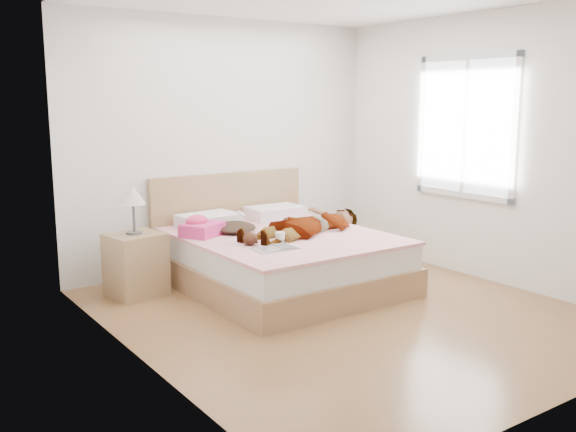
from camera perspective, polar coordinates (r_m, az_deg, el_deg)
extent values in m
plane|color=#532E1A|center=(5.49, 5.15, -8.52)|extent=(4.00, 4.00, 0.00)
imported|color=white|center=(6.17, 1.74, -0.43)|extent=(1.66, 0.97, 0.22)
ellipsoid|color=black|center=(6.25, -4.94, -0.97)|extent=(0.57, 0.64, 0.08)
cube|color=silver|center=(6.22, -4.17, 0.21)|extent=(0.06, 0.09, 0.05)
plane|color=silver|center=(6.86, -5.54, 6.35)|extent=(3.60, 0.00, 3.60)
plane|color=silver|center=(4.28, -13.37, 3.76)|extent=(0.00, 4.00, 4.00)
plane|color=white|center=(6.52, 17.60, 5.72)|extent=(0.00, 4.00, 4.00)
cube|color=white|center=(6.68, 15.51, 7.64)|extent=(0.02, 1.10, 1.30)
cube|color=silver|center=(6.33, 19.58, 7.30)|extent=(0.04, 0.06, 1.42)
cube|color=silver|center=(7.06, 11.86, 7.92)|extent=(0.04, 0.06, 1.42)
cube|color=silver|center=(6.74, 15.23, 1.86)|extent=(0.04, 1.22, 0.06)
cube|color=silver|center=(6.69, 15.79, 13.47)|extent=(0.04, 1.22, 0.06)
cube|color=silver|center=(6.68, 15.49, 7.64)|extent=(0.03, 0.04, 1.30)
cube|color=olive|center=(6.17, -0.53, -5.08)|extent=(1.78, 2.08, 0.26)
cube|color=silver|center=(6.11, -0.54, -2.91)|extent=(1.70, 2.00, 0.22)
cube|color=silver|center=(6.09, -0.54, -1.76)|extent=(1.74, 2.04, 0.03)
cube|color=olive|center=(6.93, -5.27, -0.28)|extent=(1.80, 0.07, 1.00)
cube|color=white|center=(6.47, -7.08, -0.39)|extent=(0.61, 0.44, 0.13)
cube|color=white|center=(6.88, -1.18, 0.32)|extent=(0.60, 0.43, 0.13)
cube|color=#E73E98|center=(6.06, -7.63, -1.18)|extent=(0.47, 0.44, 0.12)
ellipsoid|color=#FF4569|center=(6.07, -8.11, -0.42)|extent=(0.24, 0.19, 0.11)
cube|color=white|center=(5.48, -1.11, -2.90)|extent=(0.38, 0.27, 0.01)
cube|color=white|center=(5.44, -1.99, -2.93)|extent=(0.20, 0.26, 0.02)
cube|color=#292929|center=(5.53, -0.25, -2.69)|extent=(0.20, 0.26, 0.02)
cylinder|color=white|center=(5.71, -0.72, -1.91)|extent=(0.10, 0.10, 0.10)
torus|color=silver|center=(5.73, -0.32, -1.84)|extent=(0.07, 0.02, 0.07)
cylinder|color=black|center=(5.70, -0.72, -1.52)|extent=(0.08, 0.08, 0.00)
ellipsoid|color=black|center=(5.63, -3.38, -2.02)|extent=(0.17, 0.19, 0.11)
ellipsoid|color=beige|center=(5.62, -3.35, -1.96)|extent=(0.09, 0.10, 0.05)
sphere|color=black|center=(5.71, -3.54, -1.76)|extent=(0.08, 0.08, 0.08)
sphere|color=pink|center=(5.73, -3.89, -1.56)|extent=(0.03, 0.03, 0.03)
sphere|color=pink|center=(5.74, -3.29, -1.53)|extent=(0.03, 0.03, 0.03)
ellipsoid|color=black|center=(5.60, -3.78, -2.38)|extent=(0.05, 0.06, 0.03)
ellipsoid|color=black|center=(5.62, -2.83, -2.33)|extent=(0.05, 0.06, 0.03)
cube|color=brown|center=(6.02, -13.37, -4.22)|extent=(0.53, 0.49, 0.57)
cylinder|color=#515151|center=(5.96, -13.49, -1.45)|extent=(0.17, 0.17, 0.02)
cylinder|color=#4A4A4A|center=(5.93, -13.55, -0.08)|extent=(0.03, 0.03, 0.29)
cone|color=beige|center=(5.90, -13.63, 1.81)|extent=(0.26, 0.26, 0.17)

